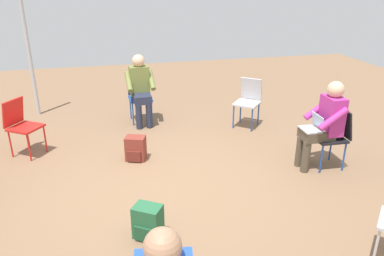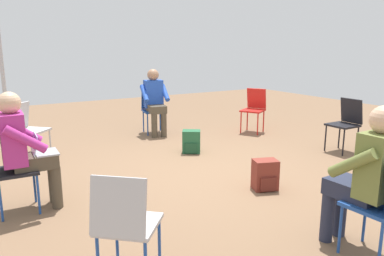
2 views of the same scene
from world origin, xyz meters
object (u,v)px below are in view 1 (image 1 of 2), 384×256
chair_west (334,134)px  person_with_laptop (324,121)px  backpack_by_empty_chair (136,150)px  chair_south (140,94)px  backpack_near_laptop_user (148,223)px  chair_southeast (21,123)px  person_in_olive (140,86)px  chair_southwest (248,99)px

chair_west → person_with_laptop: 0.26m
person_with_laptop → backpack_by_empty_chair: (2.48, -0.83, -0.53)m
chair_south → person_with_laptop: bearing=130.1°
chair_south → backpack_near_laptop_user: chair_south is taller
chair_southeast → person_in_olive: (-1.86, -0.86, 0.20)m
backpack_by_empty_chair → backpack_near_laptop_user: bearing=88.4°
chair_southwest → backpack_by_empty_chair: chair_southwest is taller
chair_west → person_in_olive: person_in_olive is taller
chair_southeast → backpack_near_laptop_user: (-1.56, 2.38, -0.34)m
chair_southeast → backpack_near_laptop_user: 2.86m
chair_south → chair_southwest: bearing=156.1°
person_with_laptop → backpack_by_empty_chair: bearing=73.7°
chair_south → person_with_laptop: 3.32m
chair_southeast → chair_south: 2.12m
chair_southeast → backpack_near_laptop_user: bearing=67.4°
chair_southwest → person_with_laptop: bearing=144.8°
chair_southeast → backpack_by_empty_chair: chair_southeast is taller
chair_southwest → person_in_olive: 1.92m
chair_south → person_in_olive: bearing=90.0°
chair_south → backpack_near_laptop_user: 3.43m
person_in_olive → chair_southwest: bearing=160.6°
chair_south → person_in_olive: (-0.01, 0.17, 0.20)m
person_with_laptop → backpack_by_empty_chair: size_ratio=3.44×
person_in_olive → chair_southeast: bearing=22.4°
backpack_near_laptop_user → chair_south: bearing=-95.0°
chair_west → backpack_near_laptop_user: (2.70, 0.95, -0.34)m
chair_southwest → person_with_laptop: 1.78m
chair_west → chair_south: size_ratio=1.00×
chair_south → backpack_by_empty_chair: (0.25, 1.62, -0.34)m
chair_southeast → backpack_near_laptop_user: size_ratio=2.36×
chair_south → backpack_near_laptop_user: size_ratio=2.36×
chair_west → person_with_laptop: size_ratio=0.69×
person_in_olive → chair_south: bearing=-90.0°
person_with_laptop → chair_south: bearing=44.6°
person_with_laptop → person_in_olive: (2.23, -2.28, 0.00)m
chair_southwest → backpack_near_laptop_user: size_ratio=2.36×
chair_west → backpack_by_empty_chair: chair_west is taller
chair_southeast → person_with_laptop: 4.33m
person_with_laptop → backpack_by_empty_chair: 2.67m
chair_south → person_in_olive: 0.26m
person_with_laptop → backpack_near_laptop_user: size_ratio=3.44×
backpack_near_laptop_user → chair_southwest: bearing=-128.5°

